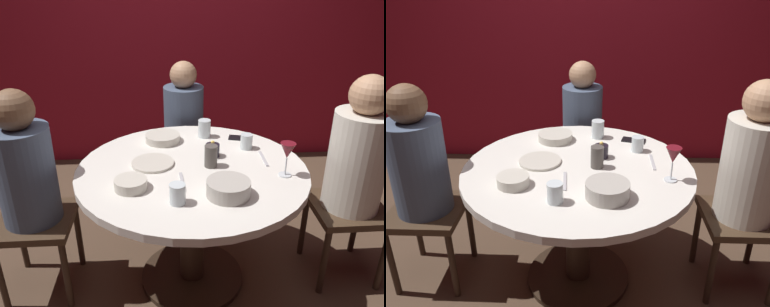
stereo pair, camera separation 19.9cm
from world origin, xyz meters
TOP-DOWN VIEW (x-y plane):
  - ground_plane at (0.00, 0.00)m, footprint 8.00×8.00m
  - back_wall at (0.00, 1.74)m, footprint 6.00×0.10m
  - dining_table at (0.00, 0.00)m, footprint 1.20×1.20m
  - seated_diner_left at (-0.85, 0.00)m, footprint 0.40×0.40m
  - seated_diner_back at (0.00, 0.82)m, footprint 0.40×0.40m
  - seated_diner_right at (0.89, 0.00)m, footprint 0.40×0.40m
  - candle_holder at (0.12, 0.13)m, footprint 0.08×0.08m
  - wine_glass at (0.46, -0.12)m, footprint 0.08×0.08m
  - dinner_plate at (-0.21, 0.05)m, footprint 0.23×0.23m
  - cell_phone at (0.32, 0.36)m, footprint 0.15×0.10m
  - bowl_serving_large at (-0.15, 0.35)m, footprint 0.21×0.21m
  - bowl_salad_center at (0.14, -0.29)m, footprint 0.20×0.20m
  - bowl_small_white at (-0.30, -0.20)m, footprint 0.16×0.16m
  - cup_near_candle at (-0.09, -0.34)m, footprint 0.07×0.07m
  - cup_by_left_diner at (0.10, 0.01)m, footprint 0.07×0.07m
  - cup_by_right_diner at (0.33, 0.22)m, footprint 0.07×0.07m
  - cup_center_front at (0.11, 0.41)m, footprint 0.08×0.08m
  - fork_near_plate at (0.40, 0.07)m, footprint 0.02×0.18m
  - knife_near_plate at (-0.06, -0.15)m, footprint 0.03×0.18m

SIDE VIEW (x-z plane):
  - ground_plane at x=0.00m, z-range 0.00..0.00m
  - dining_table at x=0.00m, z-range 0.20..0.94m
  - seated_diner_back at x=0.00m, z-range 0.13..1.26m
  - seated_diner_left at x=-0.85m, z-range 0.14..1.32m
  - fork_near_plate at x=0.40m, z-range 0.74..0.75m
  - knife_near_plate at x=-0.06m, z-range 0.74..0.75m
  - cell_phone at x=0.32m, z-range 0.74..0.75m
  - seated_diner_right at x=0.89m, z-range 0.14..1.36m
  - dinner_plate at x=-0.21m, z-range 0.74..0.76m
  - bowl_serving_large at x=-0.15m, z-range 0.74..0.79m
  - bowl_small_white at x=-0.30m, z-range 0.74..0.79m
  - bowl_salad_center at x=0.14m, z-range 0.74..0.82m
  - candle_holder at x=0.12m, z-range 0.73..0.83m
  - cup_by_right_diner at x=0.33m, z-range 0.74..0.83m
  - cup_near_candle at x=-0.09m, z-range 0.74..0.84m
  - cup_center_front at x=0.11m, z-range 0.74..0.85m
  - cup_by_left_diner at x=0.10m, z-range 0.74..0.86m
  - wine_glass at x=0.46m, z-range 0.78..0.96m
  - back_wall at x=0.00m, z-range 0.00..2.60m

